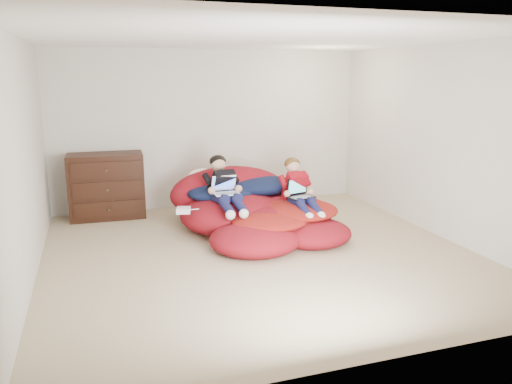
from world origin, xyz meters
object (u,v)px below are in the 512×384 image
object	(u,v)px
dresser	(107,186)
older_boy	(224,184)
younger_boy	(298,187)
laptop_black	(300,192)
beanbag_pile	(257,211)
laptop_white	(225,189)

from	to	relation	value
dresser	older_boy	distance (m)	1.94
younger_boy	laptop_black	world-z (taller)	younger_boy
younger_boy	laptop_black	distance (m)	0.08
beanbag_pile	laptop_white	distance (m)	0.58
dresser	younger_boy	distance (m)	2.90
younger_boy	laptop_white	size ratio (longest dim) A/B	2.87
beanbag_pile	younger_boy	xyz separation A→B (m)	(0.51, -0.24, 0.36)
laptop_white	laptop_black	world-z (taller)	laptop_white
older_boy	laptop_black	distance (m)	1.03
dresser	beanbag_pile	size ratio (longest dim) A/B	0.47
beanbag_pile	laptop_black	xyz separation A→B (m)	(0.51, -0.29, 0.30)
dresser	laptop_black	distance (m)	2.92
dresser	older_boy	bearing A→B (deg)	-40.14
laptop_black	beanbag_pile	bearing A→B (deg)	150.56
beanbag_pile	laptop_white	xyz separation A→B (m)	(-0.45, -0.04, 0.36)
laptop_white	laptop_black	xyz separation A→B (m)	(0.96, -0.25, -0.06)
younger_boy	laptop_white	world-z (taller)	younger_boy
older_boy	laptop_black	size ratio (longest dim) A/B	2.94
older_boy	laptop_black	bearing A→B (deg)	-19.55
beanbag_pile	laptop_black	bearing A→B (deg)	-29.44
laptop_black	older_boy	bearing A→B (deg)	160.45
laptop_white	laptop_black	distance (m)	1.00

